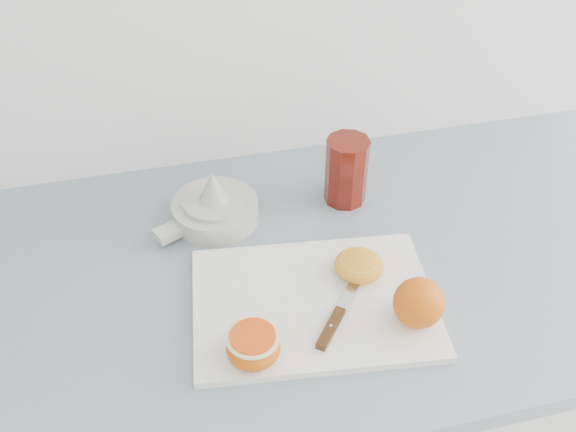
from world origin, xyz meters
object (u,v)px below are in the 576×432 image
(counter, at_px, (282,423))
(cutting_board, at_px, (314,303))
(citrus_juicer, at_px, (214,207))
(red_tumbler, at_px, (346,173))
(half_orange, at_px, (253,346))

(counter, distance_m, cutting_board, 0.46)
(counter, distance_m, citrus_juicer, 0.49)
(cutting_board, bearing_deg, red_tumbler, 62.44)
(half_orange, bearing_deg, red_tumbler, 53.92)
(half_orange, bearing_deg, citrus_juicer, 91.07)
(cutting_board, height_order, red_tumbler, red_tumbler)
(cutting_board, xyz_separation_m, red_tumbler, (0.12, 0.23, 0.05))
(cutting_board, bearing_deg, citrus_juicer, 116.06)
(cutting_board, height_order, citrus_juicer, citrus_juicer)
(red_tumbler, bearing_deg, cutting_board, -117.56)
(citrus_juicer, bearing_deg, half_orange, -88.93)
(red_tumbler, bearing_deg, counter, -137.69)
(citrus_juicer, bearing_deg, cutting_board, -63.94)
(red_tumbler, bearing_deg, citrus_juicer, -179.37)
(counter, height_order, citrus_juicer, citrus_juicer)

